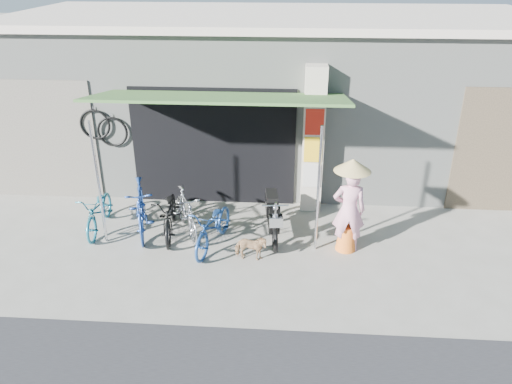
# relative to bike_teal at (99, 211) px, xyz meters

# --- Properties ---
(ground) EXTENTS (80.00, 80.00, 0.00)m
(ground) POSITION_rel_bike_teal_xyz_m (3.25, -1.19, -0.40)
(ground) COLOR gray
(ground) RESTS_ON ground
(bicycle_shop) EXTENTS (12.30, 5.30, 3.66)m
(bicycle_shop) POSITION_rel_bike_teal_xyz_m (3.25, 3.90, 1.43)
(bicycle_shop) COLOR gray
(bicycle_shop) RESTS_ON ground
(shop_pillar) EXTENTS (0.42, 0.44, 3.00)m
(shop_pillar) POSITION_rel_bike_teal_xyz_m (4.10, 1.25, 1.09)
(shop_pillar) COLOR beige
(shop_pillar) RESTS_ON ground
(awning) EXTENTS (4.60, 1.88, 2.72)m
(awning) POSITION_rel_bike_teal_xyz_m (2.35, 0.43, 2.11)
(awning) COLOR #345A28
(awning) RESTS_ON ground
(neighbour_left) EXTENTS (2.60, 0.06, 2.60)m
(neighbour_left) POSITION_rel_bike_teal_xyz_m (-1.75, 1.40, 0.90)
(neighbour_left) COLOR #6B665B
(neighbour_left) RESTS_ON ground
(bike_teal) EXTENTS (0.65, 1.57, 0.81)m
(bike_teal) POSITION_rel_bike_teal_xyz_m (0.00, 0.00, 0.00)
(bike_teal) COLOR #1C687E
(bike_teal) RESTS_ON ground
(bike_blue) EXTENTS (0.92, 1.77, 1.03)m
(bike_blue) POSITION_rel_bike_teal_xyz_m (0.85, -0.06, 0.11)
(bike_blue) COLOR navy
(bike_blue) RESTS_ON ground
(bike_black) EXTENTS (0.80, 1.71, 0.87)m
(bike_black) POSITION_rel_bike_teal_xyz_m (1.42, -0.06, 0.03)
(bike_black) COLOR black
(bike_black) RESTS_ON ground
(bike_silver) EXTENTS (1.01, 1.51, 0.89)m
(bike_silver) POSITION_rel_bike_teal_xyz_m (1.71, -0.02, 0.04)
(bike_silver) COLOR #B5B5BA
(bike_silver) RESTS_ON ground
(bike_navy) EXTENTS (0.91, 1.67, 0.83)m
(bike_navy) POSITION_rel_bike_teal_xyz_m (2.30, -0.48, 0.01)
(bike_navy) COLOR navy
(bike_navy) RESTS_ON ground
(street_dog) EXTENTS (0.60, 0.31, 0.49)m
(street_dog) POSITION_rel_bike_teal_xyz_m (3.01, -0.88, -0.16)
(street_dog) COLOR #93684E
(street_dog) RESTS_ON ground
(moped) EXTENTS (0.47, 1.65, 0.93)m
(moped) POSITION_rel_bike_teal_xyz_m (3.35, 0.05, 0.02)
(moped) COLOR black
(moped) RESTS_ON ground
(nun) EXTENTS (0.64, 0.64, 1.77)m
(nun) POSITION_rel_bike_teal_xyz_m (4.71, -0.40, 0.47)
(nun) COLOR pink
(nun) RESTS_ON ground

